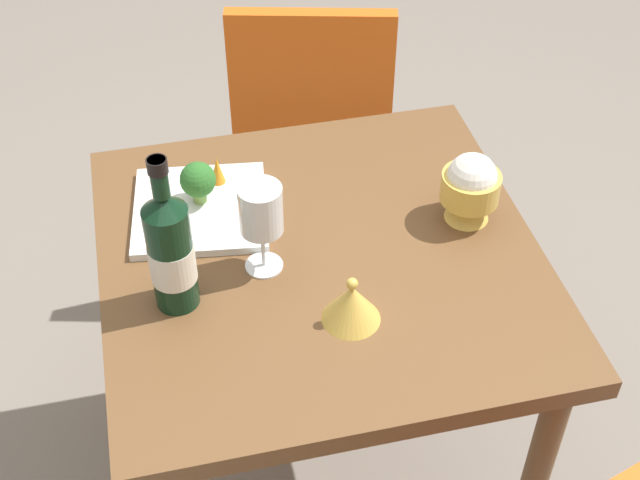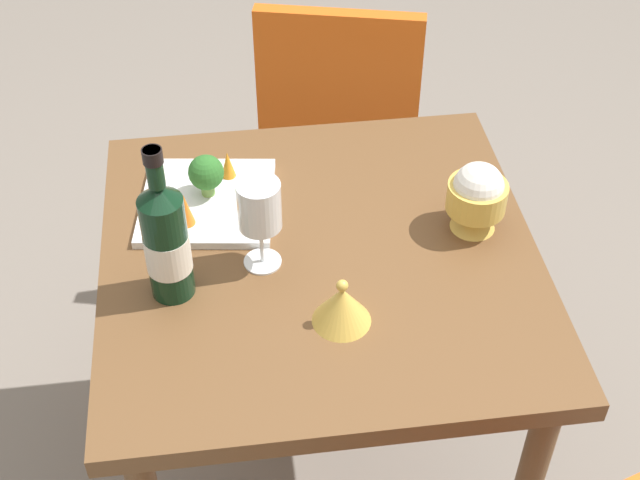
{
  "view_description": "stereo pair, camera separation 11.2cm",
  "coord_description": "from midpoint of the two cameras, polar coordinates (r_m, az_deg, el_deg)",
  "views": [
    {
      "loc": [
        -1.13,
        0.26,
        1.83
      ],
      "look_at": [
        0.0,
        0.0,
        0.76
      ],
      "focal_mm": 49.35,
      "sensor_mm": 36.0,
      "label": 1
    },
    {
      "loc": [
        -1.15,
        0.15,
        1.83
      ],
      "look_at": [
        0.0,
        0.0,
        0.76
      ],
      "focal_mm": 49.35,
      "sensor_mm": 36.0,
      "label": 2
    }
  ],
  "objects": [
    {
      "name": "carrot_garnish_right",
      "position": [
        1.72,
        -4.13,
        4.87
      ],
      "size": [
        0.03,
        0.03,
        0.06
      ],
      "color": "orange",
      "rests_on": "serving_plate"
    },
    {
      "name": "rice_bowl",
      "position": [
        1.63,
        12.09,
        2.73
      ],
      "size": [
        0.11,
        0.11,
        0.14
      ],
      "color": "gold",
      "rests_on": "dining_table"
    },
    {
      "name": "dining_table",
      "position": [
        1.66,
        1.94,
        -3.34
      ],
      "size": [
        0.79,
        0.79,
        0.73
      ],
      "color": "brown",
      "rests_on": "ground_plane"
    },
    {
      "name": "ground_plane",
      "position": [
        2.16,
        1.54,
        -15.06
      ],
      "size": [
        8.0,
        8.0,
        0.0
      ],
      "primitive_type": "plane",
      "color": "gray"
    },
    {
      "name": "carrot_garnish_left",
      "position": [
        1.61,
        -6.8,
        1.95
      ],
      "size": [
        0.03,
        0.03,
        0.07
      ],
      "color": "orange",
      "rests_on": "serving_plate"
    },
    {
      "name": "rice_bowl_lid",
      "position": [
        1.45,
        3.65,
        -4.29
      ],
      "size": [
        0.1,
        0.1,
        0.09
      ],
      "color": "gold",
      "rests_on": "dining_table"
    },
    {
      "name": "wine_bottle",
      "position": [
        1.45,
        -7.79,
        -0.1
      ],
      "size": [
        0.08,
        0.08,
        0.3
      ],
      "color": "black",
      "rests_on": "dining_table"
    },
    {
      "name": "serving_plate",
      "position": [
        1.69,
        -5.42,
        2.42
      ],
      "size": [
        0.28,
        0.28,
        0.02
      ],
      "rotation": [
        0.0,
        0.0,
        -0.13
      ],
      "color": "white",
      "rests_on": "dining_table"
    },
    {
      "name": "wine_glass",
      "position": [
        1.49,
        -1.8,
        2.04
      ],
      "size": [
        0.08,
        0.08,
        0.18
      ],
      "color": "white",
      "rests_on": "dining_table"
    },
    {
      "name": "broccoli_floret",
      "position": [
        1.67,
        -5.48,
        4.27
      ],
      "size": [
        0.07,
        0.07,
        0.09
      ],
      "color": "#729E4C",
      "rests_on": "serving_plate"
    },
    {
      "name": "chair_near_window",
      "position": [
        2.31,
        2.75,
        8.37
      ],
      "size": [
        0.49,
        0.49,
        0.85
      ],
      "rotation": [
        0.0,
        0.0,
        4.47
      ],
      "color": "orange",
      "rests_on": "ground_plane"
    }
  ]
}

